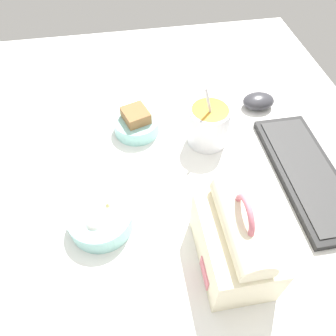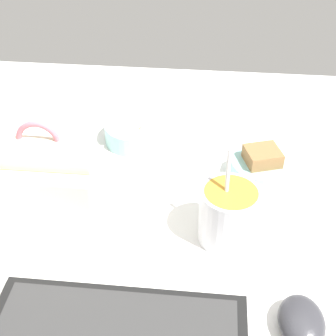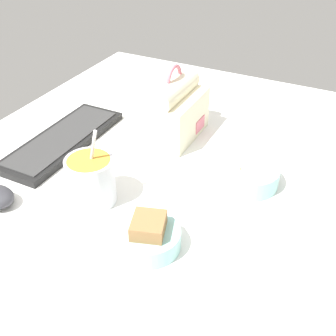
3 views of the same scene
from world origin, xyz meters
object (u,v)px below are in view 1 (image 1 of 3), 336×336
object	(u,v)px
bento_bowl_sandwich	(137,123)
bento_bowl_snacks	(101,219)
computer_mouse	(258,101)
keyboard	(307,173)
soup_cup	(208,125)
lunch_bag	(235,241)

from	to	relation	value
bento_bowl_sandwich	bento_bowl_snacks	xyz separation A→B (cm)	(27.42, -10.52, -0.12)
bento_bowl_sandwich	computer_mouse	distance (cm)	35.37
keyboard	soup_cup	xyz separation A→B (cm)	(-15.62, -20.59, 4.44)
bento_bowl_sandwich	computer_mouse	bearing A→B (deg)	96.24
computer_mouse	bento_bowl_snacks	bearing A→B (deg)	-55.61
soup_cup	bento_bowl_sandwich	bearing A→B (deg)	-111.03
lunch_bag	soup_cup	bearing A→B (deg)	174.07
lunch_bag	soup_cup	xyz separation A→B (cm)	(-32.54, 3.38, -1.98)
lunch_bag	computer_mouse	bearing A→B (deg)	154.01
lunch_bag	computer_mouse	world-z (taller)	lunch_bag
computer_mouse	keyboard	bearing A→B (deg)	6.41
bento_bowl_sandwich	bento_bowl_snacks	world-z (taller)	bento_bowl_sandwich
lunch_bag	soup_cup	distance (cm)	32.78
soup_cup	bento_bowl_snacks	bearing A→B (deg)	-53.58
keyboard	lunch_bag	world-z (taller)	lunch_bag
keyboard	computer_mouse	xyz separation A→B (cm)	(-26.20, -2.94, 0.97)
bento_bowl_snacks	computer_mouse	xyz separation A→B (cm)	(-31.26, 45.68, -0.43)
soup_cup	computer_mouse	bearing A→B (deg)	120.94
keyboard	lunch_bag	size ratio (longest dim) A/B	1.87
keyboard	bento_bowl_sandwich	distance (cm)	44.20
soup_cup	bento_bowl_sandwich	size ratio (longest dim) A/B	1.45
lunch_bag	bento_bowl_snacks	xyz separation A→B (cm)	(-11.86, -24.65, -5.02)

